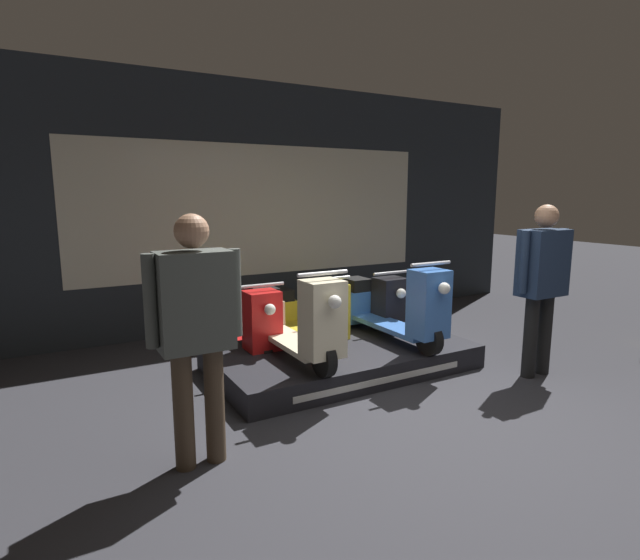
{
  "coord_description": "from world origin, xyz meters",
  "views": [
    {
      "loc": [
        -2.62,
        -2.68,
        1.77
      ],
      "look_at": [
        -0.01,
        1.94,
        0.85
      ],
      "focal_mm": 28.0,
      "sensor_mm": 36.0,
      "label": 1
    }
  ],
  "objects_px": {
    "scooter_display_left": "(292,321)",
    "scooter_display_right": "(391,308)",
    "person_left_browsing": "(195,320)",
    "scooter_backrow_1": "(305,317)",
    "scooter_backrow_2": "(361,309)",
    "person_right_browsing": "(542,275)",
    "scooter_backrow_0": "(242,325)"
  },
  "relations": [
    {
      "from": "scooter_backrow_1",
      "to": "person_right_browsing",
      "type": "bearing_deg",
      "value": -52.51
    },
    {
      "from": "scooter_display_right",
      "to": "scooter_backrow_2",
      "type": "height_order",
      "value": "scooter_display_right"
    },
    {
      "from": "scooter_display_left",
      "to": "scooter_backrow_1",
      "type": "xyz_separation_m",
      "value": [
        0.63,
        0.93,
        -0.24
      ]
    },
    {
      "from": "scooter_display_right",
      "to": "person_left_browsing",
      "type": "bearing_deg",
      "value": -155.93
    },
    {
      "from": "scooter_display_right",
      "to": "scooter_backrow_2",
      "type": "xyz_separation_m",
      "value": [
        0.25,
        0.93,
        -0.24
      ]
    },
    {
      "from": "scooter_display_left",
      "to": "person_left_browsing",
      "type": "xyz_separation_m",
      "value": [
        -1.2,
        -1.06,
        0.4
      ]
    },
    {
      "from": "scooter_display_left",
      "to": "scooter_backrow_2",
      "type": "height_order",
      "value": "scooter_display_left"
    },
    {
      "from": "scooter_backrow_0",
      "to": "scooter_display_left",
      "type": "bearing_deg",
      "value": -80.41
    },
    {
      "from": "scooter_display_left",
      "to": "person_left_browsing",
      "type": "relative_size",
      "value": 1.02
    },
    {
      "from": "scooter_display_right",
      "to": "scooter_display_left",
      "type": "bearing_deg",
      "value": 180.0
    },
    {
      "from": "scooter_display_left",
      "to": "scooter_display_right",
      "type": "bearing_deg",
      "value": 0.0
    },
    {
      "from": "scooter_backrow_1",
      "to": "scooter_backrow_2",
      "type": "bearing_deg",
      "value": 0.0
    },
    {
      "from": "scooter_display_left",
      "to": "scooter_backrow_2",
      "type": "bearing_deg",
      "value": 33.25
    },
    {
      "from": "person_right_browsing",
      "to": "scooter_backrow_0",
      "type": "bearing_deg",
      "value": 139.33
    },
    {
      "from": "scooter_display_right",
      "to": "person_right_browsing",
      "type": "relative_size",
      "value": 1.01
    },
    {
      "from": "scooter_display_left",
      "to": "scooter_backrow_1",
      "type": "relative_size",
      "value": 1.0
    },
    {
      "from": "scooter_backrow_0",
      "to": "scooter_backrow_2",
      "type": "bearing_deg",
      "value": 0.0
    },
    {
      "from": "scooter_display_left",
      "to": "scooter_display_right",
      "type": "height_order",
      "value": "same"
    },
    {
      "from": "scooter_backrow_2",
      "to": "person_left_browsing",
      "type": "height_order",
      "value": "person_left_browsing"
    },
    {
      "from": "scooter_display_left",
      "to": "person_right_browsing",
      "type": "distance_m",
      "value": 2.44
    },
    {
      "from": "scooter_backrow_0",
      "to": "scooter_backrow_2",
      "type": "xyz_separation_m",
      "value": [
        1.58,
        0.0,
        0.0
      ]
    },
    {
      "from": "scooter_backrow_1",
      "to": "person_left_browsing",
      "type": "relative_size",
      "value": 1.02
    },
    {
      "from": "scooter_display_right",
      "to": "scooter_backrow_2",
      "type": "bearing_deg",
      "value": 74.8
    },
    {
      "from": "scooter_backrow_1",
      "to": "scooter_backrow_0",
      "type": "bearing_deg",
      "value": 180.0
    },
    {
      "from": "person_left_browsing",
      "to": "person_right_browsing",
      "type": "xyz_separation_m",
      "value": [
        3.35,
        0.0,
        0.02
      ]
    },
    {
      "from": "scooter_backrow_1",
      "to": "person_left_browsing",
      "type": "distance_m",
      "value": 2.77
    },
    {
      "from": "scooter_display_right",
      "to": "scooter_backrow_1",
      "type": "distance_m",
      "value": 1.1
    },
    {
      "from": "scooter_backrow_2",
      "to": "person_left_browsing",
      "type": "distance_m",
      "value": 3.35
    },
    {
      "from": "scooter_display_left",
      "to": "scooter_display_right",
      "type": "xyz_separation_m",
      "value": [
        1.17,
        0.0,
        0.0
      ]
    },
    {
      "from": "scooter_backrow_2",
      "to": "person_right_browsing",
      "type": "distance_m",
      "value": 2.22
    },
    {
      "from": "scooter_backrow_1",
      "to": "person_right_browsing",
      "type": "height_order",
      "value": "person_right_browsing"
    },
    {
      "from": "scooter_backrow_0",
      "to": "scooter_backrow_2",
      "type": "relative_size",
      "value": 1.0
    }
  ]
}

